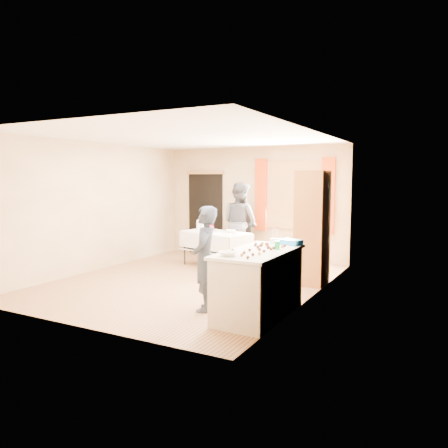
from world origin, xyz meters
The scene contains 29 objects.
floor centered at (0.00, 0.00, -0.01)m, with size 4.50×5.50×0.02m, color #9E7047.
ceiling centered at (0.00, 0.00, 2.61)m, with size 4.50×5.50×0.02m, color white.
wall_back centered at (0.00, 2.76, 1.30)m, with size 4.50×0.02×2.60m, color tan.
wall_front centered at (0.00, -2.76, 1.30)m, with size 4.50×0.02×2.60m, color tan.
wall_left centered at (-2.26, 0.00, 1.30)m, with size 0.02×5.50×2.60m, color tan.
wall_right centered at (2.26, 0.00, 1.30)m, with size 0.02×5.50×2.60m, color tan.
window_frame centered at (1.00, 2.72, 1.50)m, with size 1.32×0.06×1.52m, color olive.
window_pane centered at (1.00, 2.71, 1.50)m, with size 1.20×0.02×1.40m, color white.
curtain_left centered at (0.22, 2.67, 1.50)m, with size 0.28×0.06×1.65m, color #B4370C.
curtain_right centered at (1.78, 2.67, 1.50)m, with size 0.28×0.06×1.65m, color #B4370C.
doorway centered at (-1.30, 2.73, 1.00)m, with size 0.95×0.04×2.00m, color black.
door_lintel centered at (-1.30, 2.70, 2.02)m, with size 1.05×0.06×0.08m, color olive.
cabinet centered at (1.99, 0.85, 1.01)m, with size 0.50×0.60×2.01m, color brown.
counter centered at (1.89, -1.26, 0.45)m, with size 0.77×1.63×0.91m.
party_table centered at (-0.25, 1.37, 0.45)m, with size 1.64×1.13×0.75m.
chair centered at (-0.18, 2.35, 0.33)m, with size 0.53×0.53×1.09m.
girl centered at (1.11, -1.38, 0.75)m, with size 0.52×0.63×1.49m, color #212839.
woman centered at (0.02, 1.99, 0.90)m, with size 1.06×0.95×1.79m, color black.
soda_can centered at (2.09, -1.10, 0.97)m, with size 0.07×0.07×0.12m, color green.
mixing_bowl centered at (1.72, -1.84, 0.94)m, with size 0.29×0.29×0.06m, color white.
foam_block centered at (1.87, -0.62, 0.95)m, with size 0.15×0.10×0.08m, color white.
blue_basket centered at (2.11, -0.61, 0.95)m, with size 0.30×0.20×0.08m, color #2894F6.
pitcher centered at (-0.68, 1.40, 0.86)m, with size 0.11×0.11×0.22m, color silver.
cup_red centered at (-0.45, 1.48, 0.81)m, with size 0.21×0.21×0.13m, color #B9193E.
cup_rainbow centered at (-0.33, 1.25, 0.80)m, with size 0.12×0.12×0.10m, color red.
small_bowl centered at (0.09, 1.40, 0.78)m, with size 0.26×0.26×0.06m, color white.
pastry_tray centered at (0.23, 1.12, 0.76)m, with size 0.28×0.20×0.02m, color white.
bottle centered at (-0.79, 1.70, 0.83)m, with size 0.09×0.09×0.15m, color white.
cake_balls centered at (1.89, -1.19, 0.93)m, with size 0.51×1.15×0.04m.
Camera 1 is at (4.21, -6.62, 1.88)m, focal length 35.00 mm.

